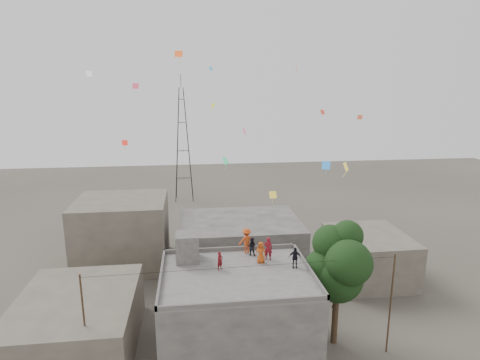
# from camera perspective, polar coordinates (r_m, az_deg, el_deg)

# --- Properties ---
(ground) EXTENTS (140.00, 140.00, 0.00)m
(ground) POSITION_cam_1_polar(r_m,az_deg,el_deg) (30.47, -0.50, -23.55)
(ground) COLOR #403C35
(ground) RESTS_ON ground
(main_building) EXTENTS (10.00, 8.00, 6.10)m
(main_building) POSITION_cam_1_polar(r_m,az_deg,el_deg) (28.75, -0.51, -18.68)
(main_building) COLOR #464341
(main_building) RESTS_ON ground
(parapet) EXTENTS (10.00, 8.00, 0.30)m
(parapet) POSITION_cam_1_polar(r_m,az_deg,el_deg) (27.19, -0.52, -12.95)
(parapet) COLOR #464341
(parapet) RESTS_ON main_building
(stair_head_box) EXTENTS (1.60, 1.80, 2.00)m
(stair_head_box) POSITION_cam_1_polar(r_m,az_deg,el_deg) (29.07, -7.49, -9.43)
(stair_head_box) COLOR #464341
(stair_head_box) RESTS_ON main_building
(neighbor_west) EXTENTS (8.00, 10.00, 4.00)m
(neighbor_west) POSITION_cam_1_polar(r_m,az_deg,el_deg) (31.95, -22.10, -18.40)
(neighbor_west) COLOR #554D43
(neighbor_west) RESTS_ON ground
(neighbor_north) EXTENTS (12.00, 9.00, 5.00)m
(neighbor_north) POSITION_cam_1_polar(r_m,az_deg,el_deg) (41.63, 0.02, -8.98)
(neighbor_north) COLOR #464341
(neighbor_north) RESTS_ON ground
(neighbor_northwest) EXTENTS (9.00, 8.00, 7.00)m
(neighbor_northwest) POSITION_cam_1_polar(r_m,az_deg,el_deg) (43.46, -16.35, -7.15)
(neighbor_northwest) COLOR #554D43
(neighbor_northwest) RESTS_ON ground
(neighbor_east) EXTENTS (7.00, 8.00, 4.40)m
(neighbor_east) POSITION_cam_1_polar(r_m,az_deg,el_deg) (41.37, 17.76, -10.25)
(neighbor_east) COLOR #554D43
(neighbor_east) RESTS_ON ground
(tree) EXTENTS (4.90, 4.60, 9.10)m
(tree) POSITION_cam_1_polar(r_m,az_deg,el_deg) (29.45, 14.03, -11.54)
(tree) COLOR black
(tree) RESTS_ON ground
(utility_line) EXTENTS (20.12, 0.62, 7.40)m
(utility_line) POSITION_cam_1_polar(r_m,az_deg,el_deg) (27.34, 0.90, -18.61)
(utility_line) COLOR black
(utility_line) RESTS_ON ground
(transmission_tower) EXTENTS (2.97, 2.97, 20.01)m
(transmission_tower) POSITION_cam_1_polar(r_m,az_deg,el_deg) (64.90, -8.13, 4.99)
(transmission_tower) COLOR black
(transmission_tower) RESTS_ON ground
(person_red_adult) EXTENTS (0.72, 0.58, 1.70)m
(person_red_adult) POSITION_cam_1_polar(r_m,az_deg,el_deg) (29.04, 4.03, -9.69)
(person_red_adult) COLOR maroon
(person_red_adult) RESTS_ON main_building
(person_orange_child) EXTENTS (0.90, 0.83, 1.55)m
(person_orange_child) POSITION_cam_1_polar(r_m,az_deg,el_deg) (28.57, 2.97, -10.24)
(person_orange_child) COLOR #BE4C15
(person_orange_child) RESTS_ON main_building
(person_dark_child) EXTENTS (0.79, 0.70, 1.34)m
(person_dark_child) POSITION_cam_1_polar(r_m,az_deg,el_deg) (29.79, 1.68, -9.43)
(person_dark_child) COLOR black
(person_dark_child) RESTS_ON main_building
(person_dark_adult) EXTENTS (0.91, 0.52, 1.45)m
(person_dark_adult) POSITION_cam_1_polar(r_m,az_deg,el_deg) (28.10, 7.80, -10.87)
(person_dark_adult) COLOR black
(person_dark_adult) RESTS_ON main_building
(person_orange_adult) EXTENTS (1.33, 0.92, 1.89)m
(person_orange_adult) POSITION_cam_1_polar(r_m,az_deg,el_deg) (30.08, 0.94, -8.62)
(person_orange_adult) COLOR #CA4617
(person_orange_adult) RESTS_ON main_building
(person_red_child) EXTENTS (0.56, 0.54, 1.28)m
(person_red_child) POSITION_cam_1_polar(r_m,az_deg,el_deg) (27.58, -2.88, -11.43)
(person_red_child) COLOR maroon
(person_red_child) RESTS_ON main_building
(kites) EXTENTS (21.74, 16.50, 10.01)m
(kites) POSITION_cam_1_polar(r_m,az_deg,el_deg) (30.81, 0.12, 8.01)
(kites) COLOR #FF271A
(kites) RESTS_ON ground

